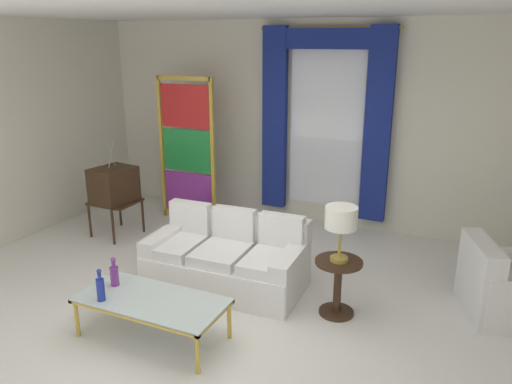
# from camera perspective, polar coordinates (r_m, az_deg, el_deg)

# --- Properties ---
(ground_plane) EXTENTS (16.00, 16.00, 0.00)m
(ground_plane) POSITION_cam_1_polar(r_m,az_deg,el_deg) (5.29, -3.29, -13.74)
(ground_plane) COLOR white
(wall_rear) EXTENTS (8.00, 0.12, 3.00)m
(wall_rear) POSITION_cam_1_polar(r_m,az_deg,el_deg) (7.47, 7.61, 7.69)
(wall_rear) COLOR silver
(wall_rear) RESTS_ON ground
(wall_left) EXTENTS (0.12, 7.00, 3.00)m
(wall_left) POSITION_cam_1_polar(r_m,az_deg,el_deg) (7.51, -26.84, 6.04)
(wall_left) COLOR silver
(wall_left) RESTS_ON ground
(ceiling_slab) EXTENTS (8.00, 7.60, 0.04)m
(ceiling_slab) POSITION_cam_1_polar(r_m,az_deg,el_deg) (5.26, 0.45, 20.51)
(ceiling_slab) COLOR white
(curtained_window) EXTENTS (2.00, 0.17, 2.70)m
(curtained_window) POSITION_cam_1_polar(r_m,az_deg,el_deg) (7.26, 7.93, 9.32)
(curtained_window) COLOR white
(curtained_window) RESTS_ON ground
(couch_white_long) EXTENTS (1.79, 0.98, 0.86)m
(couch_white_long) POSITION_cam_1_polar(r_m,az_deg,el_deg) (5.74, -3.18, -7.67)
(couch_white_long) COLOR white
(couch_white_long) RESTS_ON ground
(coffee_table) EXTENTS (1.41, 0.65, 0.41)m
(coffee_table) POSITION_cam_1_polar(r_m,az_deg,el_deg) (4.82, -11.92, -12.25)
(coffee_table) COLOR silver
(coffee_table) RESTS_ON ground
(bottle_blue_decanter) EXTENTS (0.07, 0.07, 0.32)m
(bottle_blue_decanter) POSITION_cam_1_polar(r_m,az_deg,el_deg) (4.83, -17.45, -10.48)
(bottle_blue_decanter) COLOR navy
(bottle_blue_decanter) RESTS_ON coffee_table
(bottle_crystal_tall) EXTENTS (0.08, 0.08, 0.30)m
(bottle_crystal_tall) POSITION_cam_1_polar(r_m,az_deg,el_deg) (5.08, -15.97, -9.09)
(bottle_crystal_tall) COLOR #753384
(bottle_crystal_tall) RESTS_ON coffee_table
(vintage_tv) EXTENTS (0.62, 0.66, 1.35)m
(vintage_tv) POSITION_cam_1_polar(r_m,az_deg,el_deg) (7.27, -16.04, 0.64)
(vintage_tv) COLOR #382314
(vintage_tv) RESTS_ON ground
(armchair_white) EXTENTS (1.04, 1.03, 0.80)m
(armchair_white) POSITION_cam_1_polar(r_m,az_deg,el_deg) (5.69, 26.54, -10.01)
(armchair_white) COLOR white
(armchair_white) RESTS_ON ground
(stained_glass_divider) EXTENTS (0.95, 0.05, 2.20)m
(stained_glass_divider) POSITION_cam_1_polar(r_m,az_deg,el_deg) (7.59, -7.96, 4.42)
(stained_glass_divider) COLOR gold
(stained_glass_divider) RESTS_ON ground
(peacock_figurine) EXTENTS (0.44, 0.60, 0.50)m
(peacock_figurine) POSITION_cam_1_polar(r_m,az_deg,el_deg) (7.29, -7.11, -2.95)
(peacock_figurine) COLOR beige
(peacock_figurine) RESTS_ON ground
(round_side_table) EXTENTS (0.48, 0.48, 0.59)m
(round_side_table) POSITION_cam_1_polar(r_m,az_deg,el_deg) (5.17, 9.38, -10.20)
(round_side_table) COLOR #382314
(round_side_table) RESTS_ON ground
(table_lamp_brass) EXTENTS (0.32, 0.32, 0.57)m
(table_lamp_brass) POSITION_cam_1_polar(r_m,az_deg,el_deg) (4.90, 9.76, -3.20)
(table_lamp_brass) COLOR #B29338
(table_lamp_brass) RESTS_ON round_side_table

